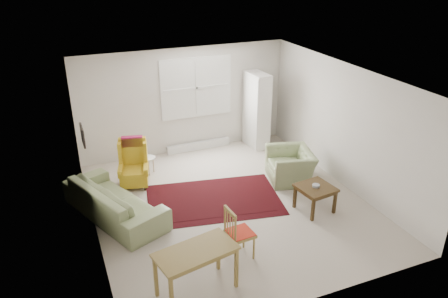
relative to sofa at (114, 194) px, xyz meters
name	(u,v)px	position (x,y,z in m)	size (l,w,h in m)	color
room	(227,141)	(2.12, -0.23, 0.80)	(5.04, 5.54, 2.51)	#B9AD9E
rug	(214,199)	(1.87, -0.16, -0.44)	(2.56, 1.65, 0.03)	black
sofa	(114,194)	(0.00, 0.00, 0.00)	(2.25, 0.88, 0.91)	gray
armchair	(290,162)	(3.69, 0.03, -0.06)	(1.00, 0.88, 0.78)	gray
wingback_chair	(133,164)	(0.56, 0.99, 0.05)	(0.58, 0.61, 1.01)	gold
coffee_table	(315,198)	(3.48, -1.23, -0.20)	(0.62, 0.62, 0.51)	#402C13
stool	(149,165)	(0.98, 1.43, -0.26)	(0.29, 0.29, 0.39)	white
cabinet	(257,110)	(3.81, 1.91, 0.47)	(0.39, 0.74, 1.84)	white
desk	(197,271)	(0.74, -2.42, -0.09)	(1.13, 0.57, 0.72)	olive
desk_chair	(240,232)	(1.64, -1.93, 0.00)	(0.40, 0.40, 0.91)	olive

